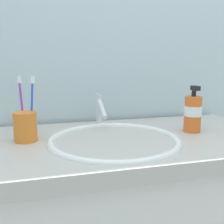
{
  "coord_description": "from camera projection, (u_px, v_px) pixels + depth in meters",
  "views": [
    {
      "loc": [
        -0.27,
        -0.86,
        1.09
      ],
      "look_at": [
        -0.04,
        0.0,
        0.92
      ],
      "focal_mm": 44.21,
      "sensor_mm": 36.0,
      "label": 1
    }
  ],
  "objects": [
    {
      "name": "tiled_wall_back",
      "position": [
        101.0,
        33.0,
        1.16
      ],
      "size": [
        2.28,
        0.04,
        2.4
      ],
      "primitive_type": "cube",
      "color": "silver",
      "rests_on": "ground"
    },
    {
      "name": "sink_basin",
      "position": [
        114.0,
        150.0,
        0.91
      ],
      "size": [
        0.43,
        0.43,
        0.1
      ],
      "color": "white",
      "rests_on": "vanity_counter"
    },
    {
      "name": "faucet",
      "position": [
        100.0,
        110.0,
        1.08
      ],
      "size": [
        0.02,
        0.15,
        0.13
      ],
      "color": "silver",
      "rests_on": "sink_basin"
    },
    {
      "name": "toothbrush_cup",
      "position": [
        25.0,
        127.0,
        0.89
      ],
      "size": [
        0.07,
        0.07,
        0.1
      ],
      "primitive_type": "cylinder",
      "color": "orange",
      "rests_on": "vanity_counter"
    },
    {
      "name": "toothbrush_blue",
      "position": [
        32.0,
        103.0,
        0.9
      ],
      "size": [
        0.03,
        0.02,
        0.2
      ],
      "color": "blue",
      "rests_on": "toothbrush_cup"
    },
    {
      "name": "toothbrush_purple",
      "position": [
        22.0,
        103.0,
        0.9
      ],
      "size": [
        0.02,
        0.03,
        0.2
      ],
      "color": "purple",
      "rests_on": "toothbrush_cup"
    },
    {
      "name": "soap_dispenser",
      "position": [
        193.0,
        113.0,
        1.0
      ],
      "size": [
        0.06,
        0.06,
        0.17
      ],
      "color": "orange",
      "rests_on": "vanity_counter"
    }
  ]
}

